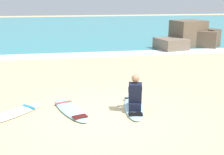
{
  "coord_description": "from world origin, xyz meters",
  "views": [
    {
      "loc": [
        -1.13,
        -7.13,
        2.99
      ],
      "look_at": [
        0.4,
        1.67,
        0.55
      ],
      "focal_mm": 48.48,
      "sensor_mm": 36.0,
      "label": 1
    }
  ],
  "objects_px": {
    "surfer_seated": "(135,95)",
    "surfboard_spare_near": "(71,110)",
    "surfboard_main": "(134,106)",
    "surfboard_spare_far": "(12,114)"
  },
  "relations": [
    {
      "from": "surfer_seated",
      "to": "surfboard_spare_near",
      "type": "relative_size",
      "value": 0.47
    },
    {
      "from": "surfboard_spare_near",
      "to": "surfboard_main",
      "type": "bearing_deg",
      "value": -0.98
    },
    {
      "from": "surfboard_main",
      "to": "surfer_seated",
      "type": "height_order",
      "value": "surfer_seated"
    },
    {
      "from": "surfboard_spare_near",
      "to": "surfboard_spare_far",
      "type": "bearing_deg",
      "value": -178.54
    },
    {
      "from": "surfboard_spare_far",
      "to": "surfboard_main",
      "type": "bearing_deg",
      "value": 0.16
    },
    {
      "from": "surfboard_main",
      "to": "surfboard_spare_far",
      "type": "bearing_deg",
      "value": -179.84
    },
    {
      "from": "surfboard_main",
      "to": "surfboard_spare_far",
      "type": "distance_m",
      "value": 3.23
    },
    {
      "from": "surfer_seated",
      "to": "surfboard_spare_near",
      "type": "xyz_separation_m",
      "value": [
        -1.69,
        0.28,
        -0.4
      ]
    },
    {
      "from": "surfer_seated",
      "to": "surfboard_spare_far",
      "type": "distance_m",
      "value": 3.23
    },
    {
      "from": "surfer_seated",
      "to": "surfboard_spare_far",
      "type": "xyz_separation_m",
      "value": [
        -3.2,
        0.24,
        -0.4
      ]
    }
  ]
}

